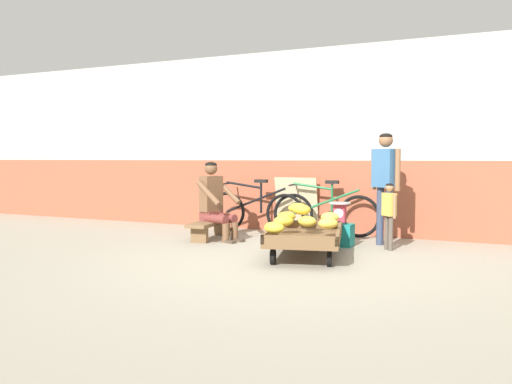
{
  "coord_description": "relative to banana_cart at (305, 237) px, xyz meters",
  "views": [
    {
      "loc": [
        2.16,
        -5.33,
        1.2
      ],
      "look_at": [
        -0.66,
        0.91,
        0.75
      ],
      "focal_mm": 36.68,
      "sensor_mm": 36.0,
      "label": 1
    }
  ],
  "objects": [
    {
      "name": "ground_plane",
      "position": [
        -0.12,
        -0.61,
        -0.24
      ],
      "size": [
        80.0,
        80.0,
        0.0
      ],
      "primitive_type": "plane",
      "color": "gray"
    },
    {
      "name": "low_bench",
      "position": [
        -1.73,
        0.79,
        -0.04
      ],
      "size": [
        0.37,
        1.12,
        0.27
      ],
      "color": "brown",
      "rests_on": "ground"
    },
    {
      "name": "weighing_scale",
      "position": [
        0.16,
        0.97,
        0.21
      ],
      "size": [
        0.3,
        0.3,
        0.29
      ],
      "color": "#28282D",
      "rests_on": "plastic_crate"
    },
    {
      "name": "customer_adult",
      "position": [
        0.72,
        1.23,
        0.71
      ],
      "size": [
        0.43,
        0.34,
        1.53
      ],
      "color": "#38425B",
      "rests_on": "ground"
    },
    {
      "name": "shopping_bag",
      "position": [
        0.14,
        0.49,
        -0.12
      ],
      "size": [
        0.18,
        0.12,
        0.24
      ],
      "primitive_type": "cube",
      "color": "silver",
      "rests_on": "ground"
    },
    {
      "name": "back_wall",
      "position": [
        -0.12,
        2.15,
        1.22
      ],
      "size": [
        16.0,
        0.3,
        2.92
      ],
      "color": "#A35138",
      "rests_on": "ground"
    },
    {
      "name": "bicycle_far_left",
      "position": [
        -0.28,
        1.76,
        0.11
      ],
      "size": [
        1.66,
        0.48,
        0.86
      ],
      "color": "black",
      "rests_on": "ground"
    },
    {
      "name": "vendor_seated",
      "position": [
        -1.65,
        0.76,
        0.33
      ],
      "size": [
        0.73,
        0.6,
        1.14
      ],
      "color": "brown",
      "rests_on": "ground"
    },
    {
      "name": "customer_child",
      "position": [
        0.83,
        0.89,
        0.3
      ],
      "size": [
        0.21,
        0.21,
        0.87
      ],
      "color": "brown",
      "rests_on": "ground"
    },
    {
      "name": "sign_board",
      "position": [
        -0.81,
        1.94,
        0.2
      ],
      "size": [
        0.7,
        0.19,
        0.89
      ],
      "color": "#C6B289",
      "rests_on": "ground"
    },
    {
      "name": "banana_pile",
      "position": [
        -0.1,
        0.13,
        0.22
      ],
      "size": [
        0.99,
        1.48,
        0.27
      ],
      "color": "yellow",
      "rests_on": "banana_cart"
    },
    {
      "name": "banana_cart",
      "position": [
        0.0,
        0.0,
        0.0
      ],
      "size": [
        1.16,
        1.6,
        0.36
      ],
      "color": "brown",
      "rests_on": "ground"
    },
    {
      "name": "bicycle_near_left",
      "position": [
        -1.41,
        1.64,
        0.11
      ],
      "size": [
        1.66,
        0.48,
        0.86
      ],
      "color": "black",
      "rests_on": "ground"
    },
    {
      "name": "plastic_crate",
      "position": [
        0.16,
        0.97,
        -0.09
      ],
      "size": [
        0.36,
        0.28,
        0.3
      ],
      "color": "#19847F",
      "rests_on": "ground"
    }
  ]
}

